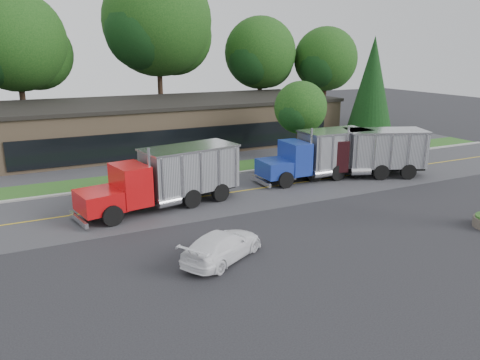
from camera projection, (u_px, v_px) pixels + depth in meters
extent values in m
plane|color=#2D2D32|center=(295.00, 246.00, 21.97)|extent=(140.00, 140.00, 0.00)
cube|color=#4B4B4F|center=(218.00, 195.00, 29.75)|extent=(60.00, 8.00, 0.02)
cube|color=gold|center=(218.00, 195.00, 29.75)|extent=(60.00, 0.12, 0.01)
cube|color=#9E9E99|center=(195.00, 179.00, 33.38)|extent=(60.00, 0.30, 0.12)
cube|color=#28551D|center=(186.00, 173.00, 34.93)|extent=(60.00, 3.40, 0.03)
cube|color=#4B4B4F|center=(166.00, 159.00, 39.25)|extent=(60.00, 7.00, 0.02)
cube|color=#886E53|center=(166.00, 124.00, 44.75)|extent=(32.00, 12.00, 4.00)
cylinder|color=#382619|center=(25.00, 115.00, 46.40)|extent=(0.56, 0.56, 5.19)
sphere|color=#10380F|center=(16.00, 41.00, 44.50)|extent=(9.50, 9.50, 9.50)
sphere|color=#10380F|center=(36.00, 54.00, 46.60)|extent=(7.12, 7.12, 7.12)
cylinder|color=#382619|center=(161.00, 102.00, 52.19)|extent=(0.56, 0.56, 6.37)
sphere|color=#10380F|center=(157.00, 21.00, 49.86)|extent=(11.65, 11.65, 11.65)
sphere|color=#10380F|center=(173.00, 36.00, 52.44)|extent=(8.74, 8.74, 8.74)
sphere|color=black|center=(144.00, 31.00, 48.44)|extent=(8.01, 8.01, 8.01)
cylinder|color=#382619|center=(260.00, 106.00, 56.67)|extent=(0.56, 0.56, 4.59)
sphere|color=#10380F|center=(260.00, 53.00, 54.99)|extent=(8.39, 8.39, 8.39)
sphere|color=#10380F|center=(267.00, 62.00, 56.85)|extent=(6.29, 6.29, 6.29)
sphere|color=black|center=(253.00, 60.00, 53.97)|extent=(5.77, 5.77, 5.77)
cylinder|color=#382619|center=(323.00, 106.00, 58.39)|extent=(0.56, 0.56, 4.19)
sphere|color=#10380F|center=(326.00, 59.00, 56.86)|extent=(7.67, 7.67, 7.67)
sphere|color=#10380F|center=(330.00, 67.00, 58.56)|extent=(5.75, 5.75, 5.75)
sphere|color=black|center=(321.00, 65.00, 55.92)|extent=(5.27, 5.27, 5.27)
cylinder|color=#382619|center=(368.00, 138.00, 45.89)|extent=(0.44, 0.44, 1.00)
cone|color=black|center=(372.00, 85.00, 44.52)|extent=(4.48, 4.48, 9.15)
cylinder|color=#382619|center=(299.00, 146.00, 38.87)|extent=(0.56, 0.56, 2.34)
sphere|color=#10380F|center=(301.00, 107.00, 38.01)|extent=(4.28, 4.28, 4.28)
sphere|color=#10380F|center=(305.00, 113.00, 38.96)|extent=(3.21, 3.21, 3.21)
sphere|color=black|center=(296.00, 113.00, 37.49)|extent=(2.95, 2.95, 2.95)
cube|color=black|center=(167.00, 197.00, 27.40)|extent=(9.26, 2.69, 0.28)
cube|color=red|center=(100.00, 201.00, 24.94)|extent=(2.60, 2.67, 1.10)
cube|color=red|center=(131.00, 184.00, 25.82)|extent=(2.02, 2.66, 2.20)
cube|color=black|center=(118.00, 179.00, 25.31)|extent=(0.45, 2.07, 0.90)
cube|color=silver|center=(190.00, 169.00, 27.94)|extent=(5.89, 3.48, 2.50)
cube|color=silver|center=(189.00, 148.00, 27.59)|extent=(6.06, 3.65, 0.12)
cylinder|color=black|center=(96.00, 204.00, 26.09)|extent=(1.15, 0.55, 1.10)
cylinder|color=black|center=(112.00, 216.00, 24.32)|extent=(1.15, 0.55, 1.10)
cylinder|color=black|center=(187.00, 187.00, 29.45)|extent=(1.15, 0.55, 1.10)
cylinder|color=black|center=(206.00, 195.00, 27.68)|extent=(1.15, 0.55, 1.10)
cube|color=black|center=(317.00, 170.00, 33.38)|extent=(8.09, 1.06, 0.28)
cube|color=navy|center=(275.00, 168.00, 31.76)|extent=(1.95, 2.32, 1.10)
cube|color=navy|center=(295.00, 157.00, 32.26)|extent=(1.42, 2.41, 2.20)
cube|color=black|center=(287.00, 153.00, 31.89)|extent=(0.08, 2.10, 0.90)
cube|color=silver|center=(335.00, 149.00, 33.57)|extent=(4.85, 2.54, 2.50)
cube|color=silver|center=(336.00, 131.00, 33.22)|extent=(5.00, 2.69, 0.12)
cylinder|color=black|center=(269.00, 172.00, 32.98)|extent=(1.10, 0.36, 1.10)
cylinder|color=black|center=(286.00, 180.00, 30.98)|extent=(1.10, 0.36, 1.10)
cylinder|color=black|center=(328.00, 164.00, 35.11)|extent=(1.10, 0.36, 1.10)
cylinder|color=black|center=(347.00, 171.00, 33.11)|extent=(1.10, 0.36, 1.10)
cube|color=black|center=(362.00, 169.00, 33.91)|extent=(8.85, 4.25, 0.28)
cube|color=black|center=(308.00, 162.00, 33.44)|extent=(2.87, 2.94, 1.10)
cube|color=black|center=(333.00, 154.00, 33.43)|extent=(2.35, 2.81, 2.20)
cube|color=black|center=(324.00, 148.00, 33.26)|extent=(0.82, 1.98, 0.90)
cube|color=silver|center=(385.00, 149.00, 33.65)|extent=(5.98, 4.31, 2.50)
cube|color=silver|center=(386.00, 131.00, 33.30)|extent=(6.18, 4.51, 0.12)
cylinder|color=black|center=(307.00, 166.00, 34.71)|extent=(1.15, 0.73, 1.10)
cylinder|color=black|center=(315.00, 174.00, 32.50)|extent=(1.15, 0.73, 1.10)
cylinder|color=black|center=(382.00, 164.00, 35.17)|extent=(1.15, 0.73, 1.10)
cylinder|color=black|center=(395.00, 172.00, 32.97)|extent=(1.15, 0.73, 1.10)
imported|color=white|center=(222.00, 246.00, 20.42)|extent=(4.73, 3.79, 1.28)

